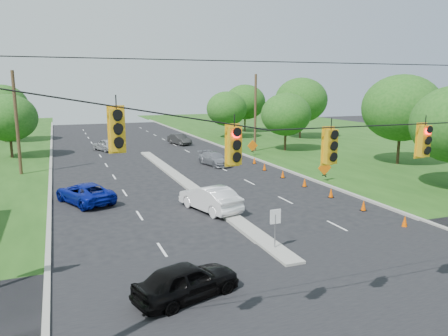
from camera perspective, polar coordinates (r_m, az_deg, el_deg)
name	(u,v)px	position (r m, az deg, el deg)	size (l,w,h in m)	color
ground	(354,310)	(16.77, 16.62, -17.39)	(160.00, 160.00, 0.00)	black
cross_street	(354,310)	(16.77, 16.62, -17.39)	(160.00, 14.00, 0.02)	black
curb_left	(51,173)	(42.26, -21.70, -0.57)	(0.25, 110.00, 0.16)	gray
curb_right	(254,159)	(46.51, 3.97, 1.17)	(0.25, 110.00, 0.16)	gray
median	(187,185)	(34.73, -4.91, -2.18)	(1.00, 34.00, 0.18)	gray
median_sign	(275,221)	(20.85, 6.72, -6.94)	(0.55, 0.06, 2.05)	gray
signal_span	(382,178)	(14.33, 19.96, -1.24)	(25.60, 0.32, 9.00)	#422D1C
utility_pole_far_left	(17,124)	(41.78, -25.44, 5.27)	(0.28, 0.28, 9.00)	#422D1C
utility_pole_far_right	(255,113)	(51.51, 4.11, 7.15)	(0.28, 0.28, 9.00)	#422D1C
cone_1	(405,221)	(26.34, 22.54, -6.45)	(0.32, 0.32, 0.70)	#E44F00
cone_2	(364,205)	(28.84, 17.77, -4.66)	(0.32, 0.32, 0.70)	#E44F00
cone_3	(331,193)	(31.54, 13.80, -3.14)	(0.32, 0.32, 0.70)	#E44F00
cone_4	(305,182)	(34.39, 10.49, -1.86)	(0.32, 0.32, 0.70)	#E44F00
cone_5	(283,174)	(37.34, 7.69, -0.77)	(0.32, 0.32, 0.70)	#E44F00
cone_6	(265,167)	(40.38, 5.32, 0.17)	(0.32, 0.32, 0.70)	#E44F00
cone_7	(254,160)	(43.74, 3.99, 1.01)	(0.32, 0.32, 0.70)	#E44F00
cone_8	(241,155)	(46.89, 2.18, 1.70)	(0.32, 0.32, 0.70)	#E44F00
cone_9	(229,151)	(50.09, 0.61, 2.29)	(0.32, 0.32, 0.70)	#E44F00
work_sign_1	(325,169)	(36.37, 13.01, -0.07)	(1.27, 0.58, 1.37)	black
work_sign_2	(252,146)	(48.43, 3.74, 2.86)	(1.27, 0.58, 1.37)	black
tree_5	(9,118)	(51.85, -26.31, 5.90)	(5.88, 5.88, 6.86)	black
tree_6	(2,106)	(66.92, -26.98, 7.25)	(6.72, 6.72, 7.84)	black
tree_8	(402,108)	(45.95, 22.17, 7.28)	(7.56, 7.56, 8.82)	black
tree_9	(286,114)	(52.22, 8.09, 6.94)	(5.88, 5.88, 6.86)	black
tree_10	(301,100)	(64.81, 10.04, 8.72)	(7.56, 7.56, 8.82)	black
tree_11	(245,102)	(72.77, 2.77, 8.60)	(6.72, 6.72, 7.84)	black
tree_12	(227,109)	(64.04, 0.36, 7.75)	(5.88, 5.88, 6.86)	black
black_sedan	(187,281)	(16.65, -4.88, -14.47)	(1.65, 4.11, 1.40)	black
white_sedan	(210,198)	(27.39, -1.86, -3.98)	(1.69, 4.86, 1.60)	white
blue_pickup	(85,193)	(30.59, -17.75, -3.12)	(2.31, 5.00, 1.39)	#08168B
silver_car_far	(215,159)	(42.81, -1.24, 1.21)	(1.79, 4.40, 1.28)	slate
silver_car_oncoming	(106,145)	(54.00, -15.17, 2.95)	(1.72, 4.28, 1.46)	#93949A
dark_car_receding	(179,139)	(57.99, -5.85, 3.75)	(1.47, 4.20, 1.39)	#252525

